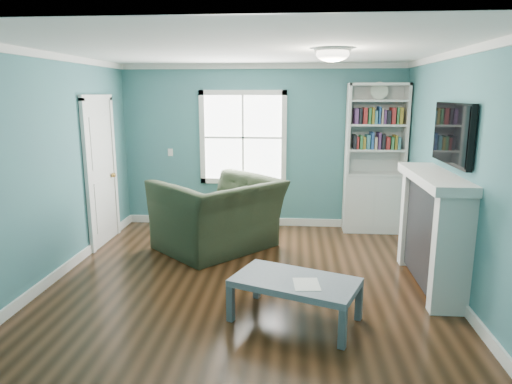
{
  "coord_description": "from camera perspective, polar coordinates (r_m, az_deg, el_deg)",
  "views": [
    {
      "loc": [
        0.52,
        -4.82,
        2.14
      ],
      "look_at": [
        0.08,
        0.4,
        1.01
      ],
      "focal_mm": 32.0,
      "sensor_mm": 36.0,
      "label": 1
    }
  ],
  "objects": [
    {
      "name": "floor",
      "position": [
        5.3,
        -1.29,
        -11.66
      ],
      "size": [
        5.0,
        5.0,
        0.0
      ],
      "primitive_type": "plane",
      "color": "black",
      "rests_on": "ground"
    },
    {
      "name": "room_walls",
      "position": [
        4.88,
        -1.38,
        5.59
      ],
      "size": [
        5.0,
        5.0,
        5.0
      ],
      "color": "#42717C",
      "rests_on": "ground"
    },
    {
      "name": "trim",
      "position": [
        4.93,
        -1.36,
        1.6
      ],
      "size": [
        4.5,
        5.0,
        2.6
      ],
      "color": "white",
      "rests_on": "ground"
    },
    {
      "name": "window",
      "position": [
        7.38,
        -1.64,
        6.81
      ],
      "size": [
        1.4,
        0.06,
        1.5
      ],
      "color": "white",
      "rests_on": "room_walls"
    },
    {
      "name": "bookshelf",
      "position": [
        7.33,
        14.53,
        2.23
      ],
      "size": [
        0.9,
        0.35,
        2.31
      ],
      "color": "silver",
      "rests_on": "ground"
    },
    {
      "name": "fireplace",
      "position": [
        5.47,
        21.21,
        -4.66
      ],
      "size": [
        0.44,
        1.58,
        1.3
      ],
      "color": "black",
      "rests_on": "ground"
    },
    {
      "name": "tv",
      "position": [
        5.31,
        23.37,
        6.69
      ],
      "size": [
        0.06,
        1.1,
        0.65
      ],
      "primitive_type": "cube",
      "color": "black",
      "rests_on": "fireplace"
    },
    {
      "name": "door",
      "position": [
        6.88,
        -18.8,
        2.6
      ],
      "size": [
        0.12,
        0.98,
        2.17
      ],
      "color": "silver",
      "rests_on": "ground"
    },
    {
      "name": "ceiling_fixture",
      "position": [
        4.95,
        9.57,
        16.74
      ],
      "size": [
        0.38,
        0.38,
        0.15
      ],
      "color": "white",
      "rests_on": "room_walls"
    },
    {
      "name": "light_switch",
      "position": [
        7.64,
        -10.65,
        4.9
      ],
      "size": [
        0.08,
        0.01,
        0.12
      ],
      "primitive_type": "cube",
      "color": "white",
      "rests_on": "room_walls"
    },
    {
      "name": "recliner",
      "position": [
        6.33,
        -4.76,
        -1.36
      ],
      "size": [
        1.75,
        1.79,
        1.33
      ],
      "primitive_type": "imported",
      "rotation": [
        0.0,
        0.0,
        -2.31
      ],
      "color": "#232B1B",
      "rests_on": "ground"
    },
    {
      "name": "coffee_table",
      "position": [
        4.44,
        4.93,
        -11.45
      ],
      "size": [
        1.31,
        1.01,
        0.42
      ],
      "rotation": [
        0.0,
        0.0,
        -0.38
      ],
      "color": "#4F585F",
      "rests_on": "ground"
    },
    {
      "name": "paper_sheet",
      "position": [
        4.31,
        6.33,
        -11.38
      ],
      "size": [
        0.26,
        0.32,
        0.0
      ],
      "primitive_type": "cube",
      "rotation": [
        0.0,
        0.0,
        0.09
      ],
      "color": "white",
      "rests_on": "coffee_table"
    }
  ]
}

